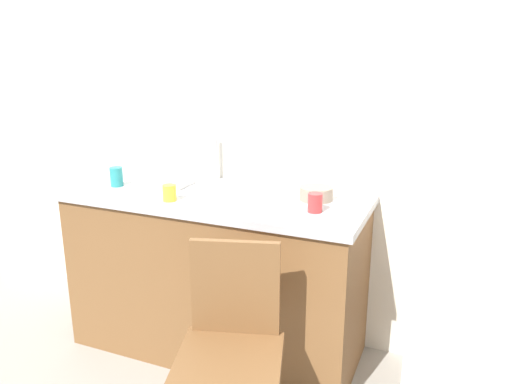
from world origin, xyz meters
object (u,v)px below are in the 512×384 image
at_px(chair, 231,346).
at_px(cup_red, 315,203).
at_px(terracotta_bowl, 316,193).
at_px(dish_tray, 164,180).
at_px(refrigerator, 487,279).
at_px(cup_teal, 117,177).
at_px(cup_yellow, 169,193).

height_order(chair, cup_red, cup_red).
bearing_deg(cup_red, terracotta_bowl, 104.49).
xyz_separation_m(chair, terracotta_bowl, (0.11, 0.77, 0.42)).
distance_m(chair, dish_tray, 1.12).
xyz_separation_m(refrigerator, dish_tray, (-1.65, 0.05, 0.26)).
bearing_deg(cup_teal, chair, -31.74).
bearing_deg(terracotta_bowl, cup_red, -75.51).
relative_size(cup_red, cup_teal, 0.85).
xyz_separation_m(chair, cup_teal, (-0.96, 0.60, 0.44)).
bearing_deg(chair, dish_tray, 119.37).
distance_m(chair, cup_teal, 1.22).
xyz_separation_m(refrigerator, cup_yellow, (-1.46, -0.20, 0.28)).
relative_size(terracotta_bowl, cup_teal, 1.58).
xyz_separation_m(dish_tray, terracotta_bowl, (0.85, 0.05, 0.01)).
distance_m(dish_tray, cup_yellow, 0.31).
relative_size(refrigerator, terracotta_bowl, 7.97).
bearing_deg(dish_tray, refrigerator, -1.58).
bearing_deg(cup_teal, cup_yellow, -16.46).
height_order(chair, cup_yellow, cup_yellow).
bearing_deg(dish_tray, cup_red, -8.64).
height_order(dish_tray, cup_teal, cup_teal).
distance_m(cup_red, cup_yellow, 0.72).
bearing_deg(cup_red, cup_teal, 179.37).
height_order(refrigerator, dish_tray, refrigerator).
relative_size(terracotta_bowl, cup_red, 1.85).
bearing_deg(refrigerator, cup_teal, -177.60).
bearing_deg(terracotta_bowl, chair, -97.85).
xyz_separation_m(cup_red, cup_yellow, (-0.71, -0.11, -0.00)).
distance_m(refrigerator, chair, 1.14).
bearing_deg(dish_tray, chair, -44.06).
relative_size(refrigerator, cup_red, 14.76).
distance_m(refrigerator, dish_tray, 1.67).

